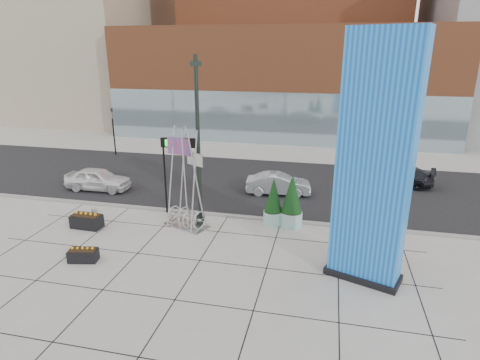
% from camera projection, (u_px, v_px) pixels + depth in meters
% --- Properties ---
extents(ground, '(160.00, 160.00, 0.00)m').
position_uv_depth(ground, '(186.00, 248.00, 18.94)').
color(ground, '#9E9991').
rests_on(ground, ground).
extents(street_asphalt, '(80.00, 12.00, 0.02)m').
position_uv_depth(street_asphalt, '(235.00, 182.00, 28.20)').
color(street_asphalt, black).
rests_on(street_asphalt, ground).
extents(curb_edge, '(80.00, 0.30, 0.12)m').
position_uv_depth(curb_edge, '(211.00, 214.00, 22.63)').
color(curb_edge, gray).
rests_on(curb_edge, ground).
extents(tower_podium, '(34.00, 10.00, 11.00)m').
position_uv_depth(tower_podium, '(281.00, 83.00, 42.00)').
color(tower_podium, '#A2532F').
rests_on(tower_podium, ground).
extents(tower_glass_front, '(34.00, 0.60, 5.00)m').
position_uv_depth(tower_glass_front, '(274.00, 119.00, 38.50)').
color(tower_glass_front, '#8CA5B2').
rests_on(tower_glass_front, ground).
extents(blue_pylon, '(3.19, 2.24, 9.73)m').
position_uv_depth(blue_pylon, '(374.00, 168.00, 15.05)').
color(blue_pylon, blue).
rests_on(blue_pylon, ground).
extents(lamp_post, '(0.60, 0.48, 8.72)m').
position_uv_depth(lamp_post, '(199.00, 161.00, 20.23)').
color(lamp_post, black).
rests_on(lamp_post, ground).
extents(public_art_sculpture, '(2.64, 2.00, 5.37)m').
position_uv_depth(public_art_sculpture, '(186.00, 201.00, 20.78)').
color(public_art_sculpture, silver).
rests_on(public_art_sculpture, ground).
extents(concrete_bollard, '(0.33, 0.33, 0.64)m').
position_uv_depth(concrete_bollard, '(95.00, 214.00, 21.94)').
color(concrete_bollard, gray).
rests_on(concrete_bollard, ground).
extents(overhead_street_sign, '(2.07, 0.40, 4.38)m').
position_uv_depth(overhead_street_sign, '(176.00, 150.00, 21.65)').
color(overhead_street_sign, black).
rests_on(overhead_street_sign, ground).
extents(round_planter_east, '(1.11, 1.11, 2.78)m').
position_uv_depth(round_planter_east, '(292.00, 202.00, 20.90)').
color(round_planter_east, '#9BD1C4').
rests_on(round_planter_east, ground).
extents(round_planter_mid, '(1.08, 1.08, 2.71)m').
position_uv_depth(round_planter_mid, '(291.00, 203.00, 20.93)').
color(round_planter_mid, '#9BD1C4').
rests_on(round_planter_mid, ground).
extents(round_planter_west, '(1.04, 1.04, 2.60)m').
position_uv_depth(round_planter_west, '(273.00, 202.00, 21.14)').
color(round_planter_west, '#9BD1C4').
rests_on(round_planter_west, ground).
extents(box_planter_north, '(1.60, 0.84, 0.87)m').
position_uv_depth(box_planter_north, '(87.00, 220.00, 20.96)').
color(box_planter_north, black).
rests_on(box_planter_north, ground).
extents(box_planter_south, '(1.34, 0.86, 0.68)m').
position_uv_depth(box_planter_south, '(83.00, 255.00, 17.69)').
color(box_planter_south, black).
rests_on(box_planter_south, ground).
extents(car_white_west, '(4.32, 1.81, 1.46)m').
position_uv_depth(car_white_west, '(98.00, 179.00, 26.44)').
color(car_white_west, white).
rests_on(car_white_west, ground).
extents(car_silver_mid, '(4.23, 1.87, 1.35)m').
position_uv_depth(car_silver_mid, '(278.00, 184.00, 25.68)').
color(car_silver_mid, '#ABAFB3').
rests_on(car_silver_mid, ground).
extents(car_dark_east, '(4.84, 2.75, 1.32)m').
position_uv_depth(car_dark_east, '(398.00, 176.00, 27.39)').
color(car_dark_east, black).
rests_on(car_dark_east, ground).
extents(traffic_signal, '(0.15, 0.18, 4.10)m').
position_uv_depth(traffic_signal, '(113.00, 129.00, 34.61)').
color(traffic_signal, black).
rests_on(traffic_signal, ground).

